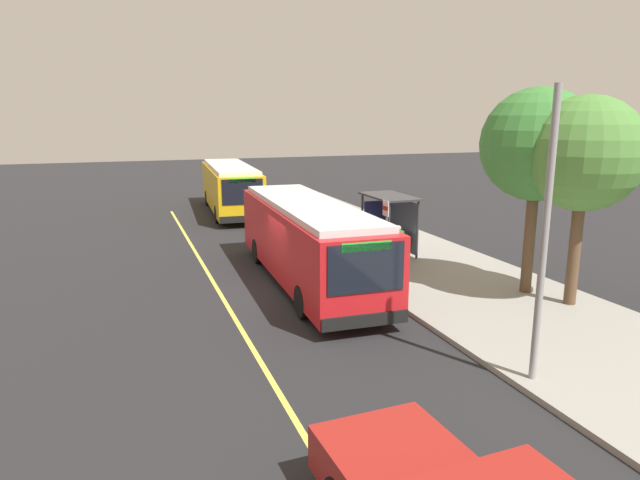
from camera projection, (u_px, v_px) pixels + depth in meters
The scene contains 12 objects.
ground_plane at pixel (286, 291), 19.21m from camera, with size 120.00×120.00×0.00m, color #232326.
sidewalk_curb at pixel (437, 272), 21.18m from camera, with size 44.00×6.40×0.15m, color gray.
lane_stripe_center at pixel (222, 297), 18.48m from camera, with size 36.00×0.14×0.01m, color #E0D64C.
transit_bus_main at pixel (308, 239), 19.75m from camera, with size 11.01×2.96×2.95m.
transit_bus_second at pixel (230, 187), 34.30m from camera, with size 10.94×3.30×2.95m.
bus_shelter at pixel (391, 211), 23.72m from camera, with size 2.90×1.60×2.48m.
waiting_bench at pixel (396, 242), 23.75m from camera, with size 1.60×0.48×0.95m.
route_sign_post at pixel (386, 227), 20.11m from camera, with size 0.44×0.08×2.80m.
pedestrian_commuter at pixel (398, 244), 21.23m from camera, with size 0.24×0.40×1.69m.
street_tree_near_shelter at pixel (584, 155), 16.42m from camera, with size 3.43×3.43×6.38m.
street_tree_upstreet at pixel (537, 145), 17.57m from camera, with size 3.58×3.58×6.65m.
utility_pole at pixel (544, 239), 11.79m from camera, with size 0.16×0.16×6.40m, color gray.
Camera 1 is at (17.66, -5.13, 5.92)m, focal length 31.25 mm.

